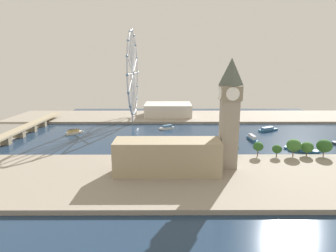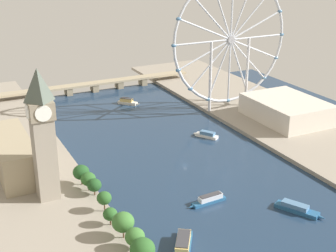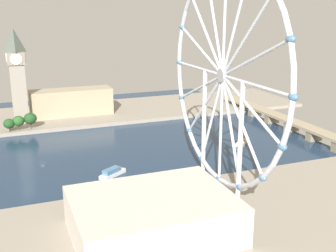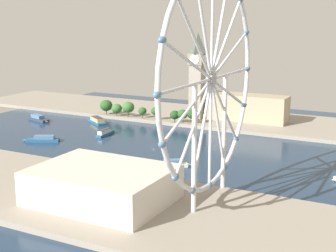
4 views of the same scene
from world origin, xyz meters
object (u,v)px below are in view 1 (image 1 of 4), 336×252
object	(u,v)px
river_bridge	(19,131)
tour_boat_5	(74,132)
tour_boat_1	(167,127)
tour_boat_4	(268,129)
tour_boat_0	(301,148)
parliament_block	(167,157)
riverside_hall	(168,109)
tour_boat_2	(252,138)
ferris_wheel	(133,74)
clock_tower	(230,112)

from	to	relation	value
river_bridge	tour_boat_5	xyz separation A→B (m)	(14.45, -54.37, -4.24)
tour_boat_1	tour_boat_4	distance (m)	119.80
tour_boat_4	tour_boat_5	size ratio (longest dim) A/B	1.51
tour_boat_0	tour_boat_4	xyz separation A→B (m)	(75.03, 2.59, -0.35)
parliament_block	tour_boat_0	size ratio (longest dim) A/B	2.39
riverside_hall	tour_boat_2	size ratio (longest dim) A/B	2.64
river_bridge	tour_boat_5	distance (m)	56.42
tour_boat_5	parliament_block	bearing A→B (deg)	-92.19
parliament_block	tour_boat_2	size ratio (longest dim) A/B	2.81
ferris_wheel	tour_boat_2	bearing A→B (deg)	-126.72
ferris_wheel	tour_boat_1	size ratio (longest dim) A/B	5.98
parliament_block	riverside_hall	xyz separation A→B (m)	(223.15, -1.32, -3.08)
clock_tower	river_bridge	distance (m)	227.00
ferris_wheel	tour_boat_0	world-z (taller)	ferris_wheel
parliament_block	river_bridge	bearing A→B (deg)	55.94
clock_tower	tour_boat_1	xyz separation A→B (m)	(134.35, 44.33, -41.41)
clock_tower	tour_boat_0	xyz separation A→B (m)	(48.28, -77.55, -41.07)
ferris_wheel	riverside_hall	xyz separation A→B (m)	(28.08, -46.84, -52.54)
tour_boat_5	tour_boat_0	bearing A→B (deg)	-58.06
tour_boat_0	riverside_hall	bearing A→B (deg)	159.90
tour_boat_2	tour_boat_4	bearing A→B (deg)	138.69
tour_boat_0	tour_boat_5	distance (m)	234.08
tour_boat_0	tour_boat_1	bearing A→B (deg)	178.28
tour_boat_1	tour_boat_5	world-z (taller)	tour_boat_5
tour_boat_1	tour_boat_5	xyz separation A→B (m)	(-24.43, 103.94, 0.43)
river_bridge	riverside_hall	bearing A→B (deg)	-54.11
clock_tower	tour_boat_2	size ratio (longest dim) A/B	3.04
parliament_block	ferris_wheel	bearing A→B (deg)	13.13
clock_tower	tour_boat_4	size ratio (longest dim) A/B	2.79
clock_tower	tour_boat_5	size ratio (longest dim) A/B	4.22
clock_tower	parliament_block	size ratio (longest dim) A/B	1.08
riverside_hall	tour_boat_1	size ratio (longest dim) A/B	3.41
tour_boat_0	ferris_wheel	bearing A→B (deg)	174.57
parliament_block	tour_boat_0	distance (m)	136.09
ferris_wheel	river_bridge	xyz separation A→B (m)	(-87.75, 113.21, -57.51)
tour_boat_4	tour_boat_5	world-z (taller)	tour_boat_5
clock_tower	riverside_hall	bearing A→B (deg)	11.40
clock_tower	ferris_wheel	xyz separation A→B (m)	(183.22, 89.43, 20.78)
tour_boat_0	tour_boat_2	size ratio (longest dim) A/B	1.17
ferris_wheel	river_bridge	distance (m)	154.35
ferris_wheel	tour_boat_0	distance (m)	223.42
tour_boat_1	parliament_block	bearing A→B (deg)	56.95
tour_boat_0	tour_boat_4	distance (m)	75.08
parliament_block	tour_boat_4	world-z (taller)	parliament_block
ferris_wheel	tour_boat_1	bearing A→B (deg)	-137.30
tour_boat_4	tour_boat_2	bearing A→B (deg)	-155.65
riverside_hall	tour_boat_0	size ratio (longest dim) A/B	2.24
ferris_wheel	tour_boat_4	distance (m)	185.70
parliament_block	tour_boat_2	world-z (taller)	parliament_block
parliament_block	tour_boat_5	world-z (taller)	parliament_block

